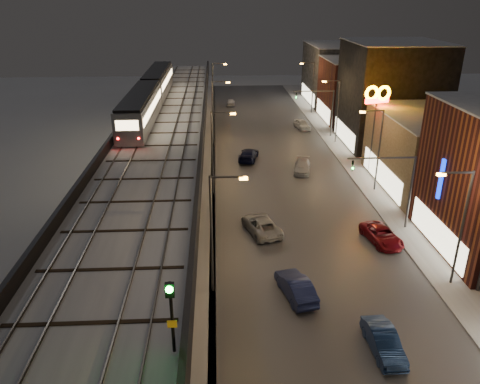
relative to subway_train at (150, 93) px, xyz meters
name	(u,v)px	position (x,y,z in m)	size (l,w,h in m)	color
road_surface	(283,179)	(16.00, -9.39, -8.29)	(17.00, 120.00, 0.06)	#46474D
sidewalk_right	(368,177)	(26.00, -9.39, -8.25)	(4.00, 120.00, 0.14)	#9FA1A8
under_viaduct_pavement	(167,181)	(2.50, -9.39, -8.29)	(11.00, 120.00, 0.06)	#9FA1A8
elevated_viaduct	(161,142)	(2.50, -12.54, -2.70)	(9.00, 100.00, 6.30)	black
viaduct_trackbed	(161,135)	(2.49, -12.42, -1.93)	(8.40, 100.00, 0.32)	#B2B7C1
viaduct_parapet_streetside	(203,130)	(6.85, -12.39, -1.47)	(0.30, 100.00, 1.10)	black
viaduct_parapet_far	(118,131)	(-1.85, -12.39, -1.47)	(0.30, 100.00, 1.10)	black
building_c	(438,151)	(32.49, -12.39, -4.24)	(12.20, 15.20, 8.16)	brown
building_d	(391,95)	(32.49, 3.61, -1.24)	(12.20, 13.20, 14.16)	black
building_e	(360,90)	(32.49, 17.61, -3.24)	(12.20, 12.20, 10.16)	#612A18
building_f	(340,74)	(32.49, 31.61, -2.74)	(12.20, 16.20, 11.16)	#383838
streetlight_left_1	(215,227)	(8.07, -31.39, -3.09)	(2.57, 0.28, 9.00)	#38383A
streetlight_right_1	(459,221)	(25.23, -31.39, -3.09)	(2.56, 0.28, 9.00)	#38383A
streetlight_left_2	(215,147)	(8.07, -13.39, -3.09)	(2.57, 0.28, 9.00)	#38383A
streetlight_right_2	(377,145)	(25.23, -13.39, -3.09)	(2.56, 0.28, 9.00)	#38383A
streetlight_left_3	(214,108)	(8.07, 4.61, -3.09)	(2.57, 0.28, 9.00)	#38383A
streetlight_right_3	(336,107)	(25.23, 4.61, -3.09)	(2.56, 0.28, 9.00)	#38383A
streetlight_left_4	(214,85)	(8.07, 22.61, -3.09)	(2.57, 0.28, 9.00)	#38383A
streetlight_right_4	(311,84)	(25.23, 22.61, -3.09)	(2.56, 0.28, 9.00)	#38383A
traffic_light_rig_a	(399,183)	(24.34, -22.39, -3.82)	(6.10, 0.34, 7.00)	#38383A
traffic_light_rig_b	(325,107)	(24.34, 7.61, -3.82)	(6.10, 0.34, 7.00)	#38383A
subway_train	(150,93)	(0.00, 0.00, 0.00)	(2.87, 34.46, 3.43)	gray
rail_signal	(171,304)	(6.40, -45.02, 0.67)	(0.39, 0.45, 3.34)	black
car_near_white	(296,287)	(13.69, -32.36, -7.55)	(1.63, 4.69, 1.54)	#18204C
car_mid_silver	(261,225)	(12.15, -22.58, -7.59)	(2.44, 5.29, 1.47)	#ACACAC
car_mid_dark	(249,155)	(12.38, -2.64, -7.58)	(2.09, 5.14, 1.49)	black
car_far_white	(231,102)	(11.14, 29.60, -7.67)	(1.53, 3.79, 1.29)	silver
car_onc_silver	(383,342)	(18.03, -38.19, -7.61)	(1.51, 4.33, 1.43)	#0F2049
car_onc_dark	(382,236)	(22.38, -24.92, -7.65)	(2.22, 4.82, 1.34)	maroon
car_onc_white	(302,167)	(18.55, -7.30, -7.65)	(1.88, 4.61, 1.34)	#9FA4AB
car_onc_red	(302,125)	(21.94, 12.21, -7.60)	(1.70, 4.22, 1.44)	white
sign_mcdonalds	(377,102)	(26.50, -8.18, 0.31)	(3.13, 0.80, 10.52)	#38383A
sign_carwash	(448,187)	(27.00, -25.72, -2.86)	(1.50, 0.35, 7.79)	#38383A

